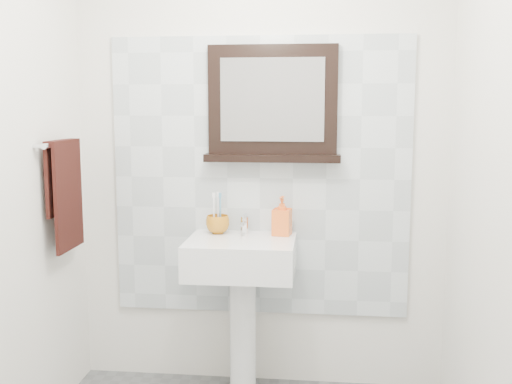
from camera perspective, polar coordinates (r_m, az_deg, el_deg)
back_wall at (r=3.23m, az=0.41°, el=3.14°), size 2.00×0.01×2.50m
front_wall at (r=1.09m, az=-11.42°, el=-6.96°), size 2.00×0.01×2.50m
splashback at (r=3.23m, az=0.39°, el=1.35°), size 1.60×0.02×1.50m
pedestal_sink at (r=3.12m, az=-1.39°, el=-7.77°), size 0.55×0.44×0.96m
toothbrush_cup at (r=3.20m, az=-3.67°, el=-3.10°), size 0.14×0.14×0.10m
toothbrushes at (r=3.19m, az=-3.70°, el=-1.79°), size 0.05×0.04×0.21m
soap_dispenser at (r=3.15m, az=2.49°, el=-2.28°), size 0.11×0.11×0.21m
framed_mirror at (r=3.17m, az=1.58°, el=8.15°), size 0.72×0.11×0.61m
towel_bar at (r=3.11m, az=-18.04°, el=4.38°), size 0.07×0.40×0.03m
hand_towel at (r=3.13m, az=-17.75°, el=0.53°), size 0.06×0.30×0.55m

